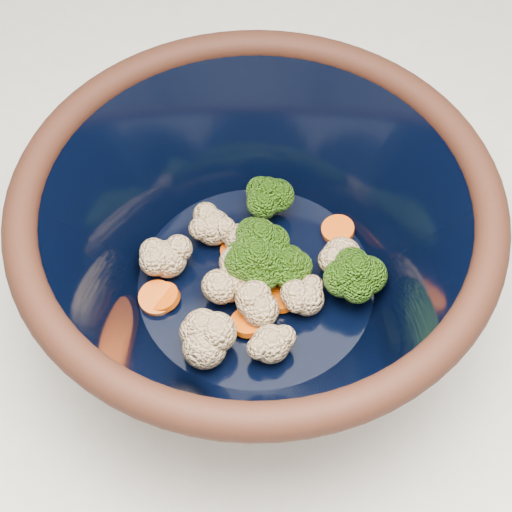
{
  "coord_description": "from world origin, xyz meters",
  "views": [
    {
      "loc": [
        -0.12,
        -0.2,
        1.44
      ],
      "look_at": [
        -0.09,
        0.12,
        0.97
      ],
      "focal_mm": 50.0,
      "sensor_mm": 36.0,
      "label": 1
    }
  ],
  "objects": [
    {
      "name": "mixing_bowl",
      "position": [
        -0.09,
        0.12,
        0.99
      ],
      "size": [
        0.35,
        0.35,
        0.15
      ],
      "rotation": [
        0.0,
        0.0,
        0.01
      ],
      "color": "black",
      "rests_on": "counter"
    },
    {
      "name": "vegetable_pile",
      "position": [
        -0.09,
        0.12,
        0.96
      ],
      "size": [
        0.2,
        0.17,
        0.05
      ],
      "color": "#608442",
      "rests_on": "mixing_bowl"
    }
  ]
}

